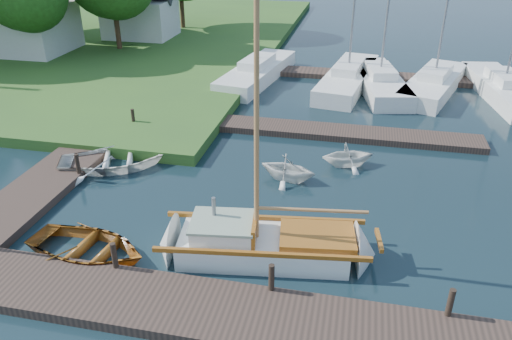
% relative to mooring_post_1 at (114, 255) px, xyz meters
% --- Properties ---
extents(ground, '(160.00, 160.00, 0.00)m').
position_rel_mooring_post_1_xyz_m(ground, '(3.00, 5.00, -0.70)').
color(ground, black).
rests_on(ground, ground).
extents(near_dock, '(18.00, 2.20, 0.30)m').
position_rel_mooring_post_1_xyz_m(near_dock, '(3.00, -1.00, -0.55)').
color(near_dock, '#30251E').
rests_on(near_dock, ground).
extents(left_dock, '(2.20, 18.00, 0.30)m').
position_rel_mooring_post_1_xyz_m(left_dock, '(-5.00, 7.00, -0.55)').
color(left_dock, '#30251E').
rests_on(left_dock, ground).
extents(far_dock, '(14.00, 1.60, 0.30)m').
position_rel_mooring_post_1_xyz_m(far_dock, '(5.00, 11.50, -0.55)').
color(far_dock, '#30251E').
rests_on(far_dock, ground).
extents(pontoon, '(30.00, 1.60, 0.30)m').
position_rel_mooring_post_1_xyz_m(pontoon, '(13.00, 21.00, -0.55)').
color(pontoon, '#30251E').
rests_on(pontoon, ground).
extents(mooring_post_1, '(0.16, 0.16, 0.80)m').
position_rel_mooring_post_1_xyz_m(mooring_post_1, '(0.00, 0.00, 0.00)').
color(mooring_post_1, black).
rests_on(mooring_post_1, near_dock).
extents(mooring_post_2, '(0.16, 0.16, 0.80)m').
position_rel_mooring_post_1_xyz_m(mooring_post_2, '(4.50, 0.00, 0.00)').
color(mooring_post_2, black).
rests_on(mooring_post_2, near_dock).
extents(mooring_post_3, '(0.16, 0.16, 0.80)m').
position_rel_mooring_post_1_xyz_m(mooring_post_3, '(9.00, 0.00, 0.00)').
color(mooring_post_3, black).
rests_on(mooring_post_3, near_dock).
extents(mooring_post_4, '(0.16, 0.16, 0.80)m').
position_rel_mooring_post_1_xyz_m(mooring_post_4, '(-4.00, 5.00, 0.00)').
color(mooring_post_4, black).
rests_on(mooring_post_4, left_dock).
extents(mooring_post_5, '(0.16, 0.16, 0.80)m').
position_rel_mooring_post_1_xyz_m(mooring_post_5, '(-4.00, 10.00, 0.00)').
color(mooring_post_5, black).
rests_on(mooring_post_5, left_dock).
extents(sailboat, '(7.35, 2.90, 9.83)m').
position_rel_mooring_post_1_xyz_m(sailboat, '(4.08, 1.83, -0.36)').
color(sailboat, silver).
rests_on(sailboat, ground).
extents(dinghy, '(4.09, 3.15, 0.78)m').
position_rel_mooring_post_1_xyz_m(dinghy, '(-1.29, 0.70, -0.31)').
color(dinghy, brown).
rests_on(dinghy, ground).
extents(tender_a, '(4.95, 4.28, 0.86)m').
position_rel_mooring_post_1_xyz_m(tender_a, '(-3.22, 6.26, -0.27)').
color(tender_a, silver).
rests_on(tender_a, ground).
extents(tender_b, '(2.56, 2.33, 1.15)m').
position_rel_mooring_post_1_xyz_m(tender_b, '(3.88, 6.74, -0.12)').
color(tender_b, silver).
rests_on(tender_b, ground).
extents(tender_d, '(2.60, 2.43, 1.11)m').
position_rel_mooring_post_1_xyz_m(tender_d, '(6.09, 8.47, -0.14)').
color(tender_d, silver).
rests_on(tender_d, ground).
extents(marina_boat_0, '(3.54, 8.88, 10.28)m').
position_rel_mooring_post_1_xyz_m(marina_boat_0, '(0.01, 19.19, -0.14)').
color(marina_boat_0, silver).
rests_on(marina_boat_0, ground).
extents(marina_boat_1, '(3.53, 9.09, 10.44)m').
position_rel_mooring_post_1_xyz_m(marina_boat_1, '(5.55, 19.20, -0.14)').
color(marina_boat_1, silver).
rests_on(marina_boat_1, ground).
extents(marina_boat_2, '(3.75, 8.09, 12.40)m').
position_rel_mooring_post_1_xyz_m(marina_boat_2, '(7.37, 18.76, -0.12)').
color(marina_boat_2, silver).
rests_on(marina_boat_2, ground).
extents(marina_boat_3, '(4.65, 8.32, 12.44)m').
position_rel_mooring_post_1_xyz_m(marina_boat_3, '(10.44, 19.09, -0.12)').
color(marina_boat_3, silver).
rests_on(marina_boat_3, ground).
extents(marina_boat_4, '(3.44, 8.64, 10.13)m').
position_rel_mooring_post_1_xyz_m(marina_boat_4, '(14.15, 18.90, -0.14)').
color(marina_boat_4, silver).
rests_on(marina_boat_4, ground).
extents(house_a, '(6.30, 5.00, 6.29)m').
position_rel_mooring_post_1_xyz_m(house_a, '(-17.00, 21.00, 2.26)').
color(house_a, beige).
rests_on(house_a, shore).
extents(house_c, '(5.25, 4.00, 5.28)m').
position_rel_mooring_post_1_xyz_m(house_c, '(-11.00, 27.00, 1.88)').
color(house_c, beige).
rests_on(house_c, shore).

